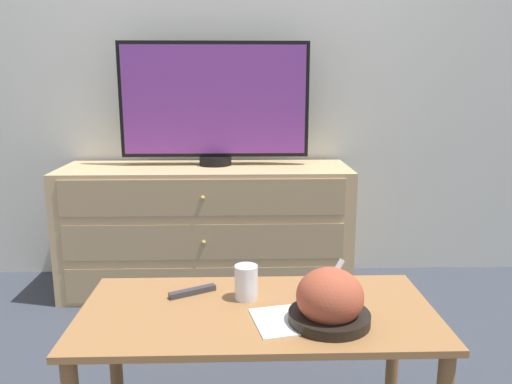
{
  "coord_description": "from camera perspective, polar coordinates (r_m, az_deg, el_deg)",
  "views": [
    {
      "loc": [
        0.08,
        -2.92,
        1.14
      ],
      "look_at": [
        0.13,
        -1.25,
        0.77
      ],
      "focal_mm": 35.0,
      "sensor_mm": 36.0,
      "label": 1
    }
  ],
  "objects": [
    {
      "name": "dresser",
      "position": [
        2.78,
        -5.65,
        -4.21
      ],
      "size": [
        1.55,
        0.49,
        0.69
      ],
      "color": "tan",
      "rests_on": "ground_plane"
    },
    {
      "name": "wall_back",
      "position": [
        2.96,
        -3.3,
        15.51
      ],
      "size": [
        12.0,
        0.05,
        2.6
      ],
      "color": "silver",
      "rests_on": "ground_plane"
    },
    {
      "name": "remote_control",
      "position": [
        1.62,
        -7.26,
        -11.21
      ],
      "size": [
        0.15,
        0.09,
        0.02
      ],
      "color": "#38383D",
      "rests_on": "coffee_table"
    },
    {
      "name": "drink_cup",
      "position": [
        1.56,
        -1.13,
        -10.51
      ],
      "size": [
        0.07,
        0.07,
        0.11
      ],
      "color": "#9E6638",
      "rests_on": "coffee_table"
    },
    {
      "name": "tv",
      "position": [
        2.73,
        -4.77,
        10.13
      ],
      "size": [
        1.02,
        0.18,
        0.66
      ],
      "color": "black",
      "rests_on": "dresser"
    },
    {
      "name": "coffee_table",
      "position": [
        1.55,
        0.15,
        -15.62
      ],
      "size": [
        1.05,
        0.5,
        0.48
      ],
      "color": "#9E6B3D",
      "rests_on": "ground_plane"
    },
    {
      "name": "takeout_bowl",
      "position": [
        1.43,
        8.42,
        -12.22
      ],
      "size": [
        0.23,
        0.23,
        0.17
      ],
      "color": "black",
      "rests_on": "coffee_table"
    },
    {
      "name": "napkin",
      "position": [
        1.45,
        3.53,
        -14.41
      ],
      "size": [
        0.21,
        0.21,
        0.0
      ],
      "color": "white",
      "rests_on": "coffee_table"
    },
    {
      "name": "ground_plane",
      "position": [
        3.14,
        -3.01,
        -8.88
      ],
      "size": [
        12.0,
        12.0,
        0.0
      ],
      "primitive_type": "plane",
      "color": "#383D47"
    }
  ]
}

